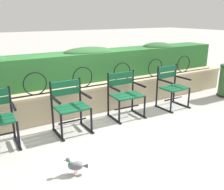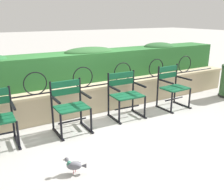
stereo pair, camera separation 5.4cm
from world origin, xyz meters
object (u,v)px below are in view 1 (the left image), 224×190
(park_chair_centre_left, at_px, (70,105))
(park_chair_centre_right, at_px, (125,93))
(park_chair_rightmost, at_px, (172,86))
(pigeon_near_chairs, at_px, (76,165))

(park_chair_centre_left, bearing_deg, park_chair_centre_right, 3.46)
(park_chair_centre_left, height_order, park_chair_rightmost, park_chair_rightmost)
(park_chair_rightmost, bearing_deg, park_chair_centre_left, 179.96)
(park_chair_rightmost, distance_m, pigeon_near_chairs, 3.03)
(pigeon_near_chairs, bearing_deg, park_chair_centre_right, 38.65)
(park_chair_centre_right, distance_m, park_chair_rightmost, 1.16)
(pigeon_near_chairs, bearing_deg, park_chair_centre_left, 70.42)
(park_chair_centre_left, xyz_separation_m, pigeon_near_chairs, (-0.43, -1.21, -0.35))
(park_chair_centre_right, height_order, pigeon_near_chairs, park_chair_centre_right)
(park_chair_centre_left, height_order, pigeon_near_chairs, park_chair_centre_left)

